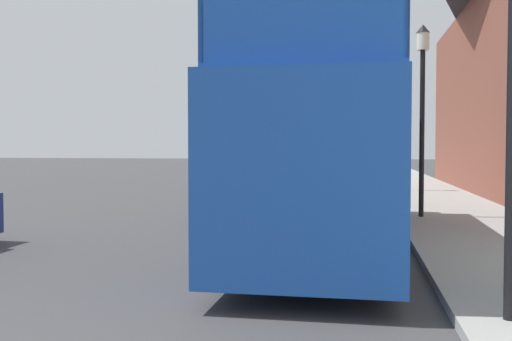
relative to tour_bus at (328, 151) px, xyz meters
name	(u,v)px	position (x,y,z in m)	size (l,w,h in m)	color
ground_plane	(253,196)	(-3.56, 11.73, -1.90)	(144.00, 144.00, 0.00)	#3D3D3F
sidewalk	(440,203)	(3.38, 8.73, -1.83)	(3.47, 108.00, 0.14)	#999993
tour_bus	(328,151)	(0.00, 0.00, 0.00)	(2.75, 10.68, 4.30)	#19479E
parked_car_ahead_of_bus	(354,186)	(0.52, 7.29, -1.18)	(1.89, 4.25, 1.57)	#9E9EA3
lamp_post_second	(422,86)	(2.28, 4.11, 1.70)	(0.35, 0.35, 5.06)	black
lamp_post_third	(398,117)	(2.28, 13.70, 1.34)	(0.35, 0.35, 4.47)	black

